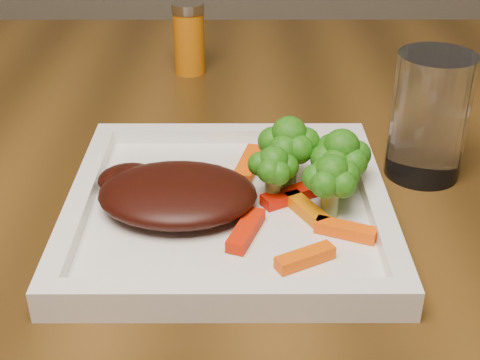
{
  "coord_description": "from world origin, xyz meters",
  "views": [
    {
      "loc": [
        0.19,
        -0.82,
        1.07
      ],
      "look_at": [
        0.19,
        -0.34,
        0.79
      ],
      "focal_mm": 50.0,
      "sensor_mm": 36.0,
      "label": 1
    }
  ],
  "objects_px": {
    "steak": "(178,194)",
    "drinking_glass": "(429,117)",
    "plate": "(228,211)",
    "spice_shaker": "(189,38)"
  },
  "relations": [
    {
      "from": "steak",
      "to": "spice_shaker",
      "type": "distance_m",
      "value": 0.36
    },
    {
      "from": "plate",
      "to": "spice_shaker",
      "type": "distance_m",
      "value": 0.36
    },
    {
      "from": "steak",
      "to": "drinking_glass",
      "type": "xyz_separation_m",
      "value": [
        0.23,
        0.08,
        0.03
      ]
    },
    {
      "from": "spice_shaker",
      "to": "drinking_glass",
      "type": "distance_m",
      "value": 0.36
    },
    {
      "from": "spice_shaker",
      "to": "drinking_glass",
      "type": "xyz_separation_m",
      "value": [
        0.24,
        -0.27,
        0.01
      ]
    },
    {
      "from": "plate",
      "to": "drinking_glass",
      "type": "bearing_deg",
      "value": 22.61
    },
    {
      "from": "drinking_glass",
      "to": "spice_shaker",
      "type": "bearing_deg",
      "value": 131.49
    },
    {
      "from": "spice_shaker",
      "to": "steak",
      "type": "bearing_deg",
      "value": -87.96
    },
    {
      "from": "steak",
      "to": "drinking_glass",
      "type": "relative_size",
      "value": 1.12
    },
    {
      "from": "drinking_glass",
      "to": "steak",
      "type": "bearing_deg",
      "value": -160.0
    }
  ]
}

